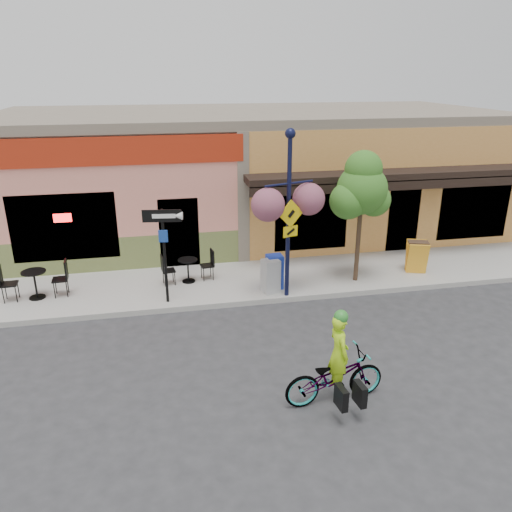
{
  "coord_description": "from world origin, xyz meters",
  "views": [
    {
      "loc": [
        -3.59,
        -11.27,
        5.88
      ],
      "look_at": [
        -1.2,
        0.5,
        1.4
      ],
      "focal_mm": 35.0,
      "sensor_mm": 36.0,
      "label": 1
    }
  ],
  "objects_px": {
    "building": "(250,171)",
    "newspaper_box_grey": "(271,276)",
    "bicycle": "(335,377)",
    "street_tree": "(360,217)",
    "cyclist_rider": "(338,365)",
    "newspaper_box_blue": "(274,272)",
    "one_way_sign": "(165,257)",
    "lamp_post": "(288,216)"
  },
  "relations": [
    {
      "from": "bicycle",
      "to": "street_tree",
      "type": "bearing_deg",
      "value": -31.39
    },
    {
      "from": "building",
      "to": "one_way_sign",
      "type": "height_order",
      "value": "building"
    },
    {
      "from": "cyclist_rider",
      "to": "newspaper_box_grey",
      "type": "bearing_deg",
      "value": -3.12
    },
    {
      "from": "building",
      "to": "one_way_sign",
      "type": "distance_m",
      "value": 7.54
    },
    {
      "from": "building",
      "to": "bicycle",
      "type": "xyz_separation_m",
      "value": [
        -0.57,
        -11.3,
        -1.74
      ]
    },
    {
      "from": "bicycle",
      "to": "newspaper_box_grey",
      "type": "xyz_separation_m",
      "value": [
        -0.12,
        4.76,
        0.1
      ]
    },
    {
      "from": "bicycle",
      "to": "newspaper_box_grey",
      "type": "distance_m",
      "value": 4.76
    },
    {
      "from": "building",
      "to": "one_way_sign",
      "type": "relative_size",
      "value": 7.23
    },
    {
      "from": "building",
      "to": "cyclist_rider",
      "type": "relative_size",
      "value": 11.88
    },
    {
      "from": "bicycle",
      "to": "newspaper_box_blue",
      "type": "bearing_deg",
      "value": -5.68
    },
    {
      "from": "one_way_sign",
      "to": "newspaper_box_grey",
      "type": "relative_size",
      "value": 2.71
    },
    {
      "from": "one_way_sign",
      "to": "building",
      "type": "bearing_deg",
      "value": 70.17
    },
    {
      "from": "lamp_post",
      "to": "street_tree",
      "type": "xyz_separation_m",
      "value": [
        2.23,
        0.62,
        -0.32
      ]
    },
    {
      "from": "cyclist_rider",
      "to": "lamp_post",
      "type": "xyz_separation_m",
      "value": [
        0.21,
        4.45,
        1.6
      ]
    },
    {
      "from": "building",
      "to": "lamp_post",
      "type": "bearing_deg",
      "value": -92.67
    },
    {
      "from": "cyclist_rider",
      "to": "one_way_sign",
      "type": "xyz_separation_m",
      "value": [
        -2.98,
        4.68,
        0.64
      ]
    },
    {
      "from": "bicycle",
      "to": "cyclist_rider",
      "type": "height_order",
      "value": "cyclist_rider"
    },
    {
      "from": "cyclist_rider",
      "to": "newspaper_box_blue",
      "type": "bearing_deg",
      "value": -5.1
    },
    {
      "from": "bicycle",
      "to": "one_way_sign",
      "type": "xyz_separation_m",
      "value": [
        -2.93,
        4.68,
        0.9
      ]
    },
    {
      "from": "one_way_sign",
      "to": "street_tree",
      "type": "relative_size",
      "value": 0.66
    },
    {
      "from": "cyclist_rider",
      "to": "newspaper_box_blue",
      "type": "distance_m",
      "value": 4.99
    },
    {
      "from": "lamp_post",
      "to": "bicycle",
      "type": "bearing_deg",
      "value": -110.94
    },
    {
      "from": "lamp_post",
      "to": "building",
      "type": "bearing_deg",
      "value": 69.68
    },
    {
      "from": "bicycle",
      "to": "street_tree",
      "type": "relative_size",
      "value": 0.52
    },
    {
      "from": "cyclist_rider",
      "to": "newspaper_box_grey",
      "type": "xyz_separation_m",
      "value": [
        -0.17,
        4.76,
        -0.15
      ]
    },
    {
      "from": "building",
      "to": "newspaper_box_grey",
      "type": "xyz_separation_m",
      "value": [
        -0.7,
        -6.54,
        -1.63
      ]
    },
    {
      "from": "lamp_post",
      "to": "newspaper_box_blue",
      "type": "distance_m",
      "value": 1.83
    },
    {
      "from": "one_way_sign",
      "to": "newspaper_box_grey",
      "type": "distance_m",
      "value": 2.91
    },
    {
      "from": "cyclist_rider",
      "to": "newspaper_box_grey",
      "type": "height_order",
      "value": "cyclist_rider"
    },
    {
      "from": "building",
      "to": "cyclist_rider",
      "type": "height_order",
      "value": "building"
    },
    {
      "from": "cyclist_rider",
      "to": "one_way_sign",
      "type": "distance_m",
      "value": 5.58
    },
    {
      "from": "lamp_post",
      "to": "street_tree",
      "type": "bearing_deg",
      "value": -2.26
    },
    {
      "from": "bicycle",
      "to": "cyclist_rider",
      "type": "distance_m",
      "value": 0.26
    },
    {
      "from": "bicycle",
      "to": "lamp_post",
      "type": "relative_size",
      "value": 0.44
    },
    {
      "from": "one_way_sign",
      "to": "street_tree",
      "type": "bearing_deg",
      "value": 12.11
    },
    {
      "from": "bicycle",
      "to": "cyclist_rider",
      "type": "bearing_deg",
      "value": -95.21
    },
    {
      "from": "building",
      "to": "newspaper_box_grey",
      "type": "height_order",
      "value": "building"
    },
    {
      "from": "street_tree",
      "to": "one_way_sign",
      "type": "bearing_deg",
      "value": -175.93
    },
    {
      "from": "cyclist_rider",
      "to": "street_tree",
      "type": "xyz_separation_m",
      "value": [
        2.44,
        5.06,
        1.28
      ]
    },
    {
      "from": "lamp_post",
      "to": "newspaper_box_grey",
      "type": "distance_m",
      "value": 1.82
    },
    {
      "from": "newspaper_box_grey",
      "to": "street_tree",
      "type": "relative_size",
      "value": 0.25
    },
    {
      "from": "one_way_sign",
      "to": "newspaper_box_blue",
      "type": "distance_m",
      "value": 3.08
    }
  ]
}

